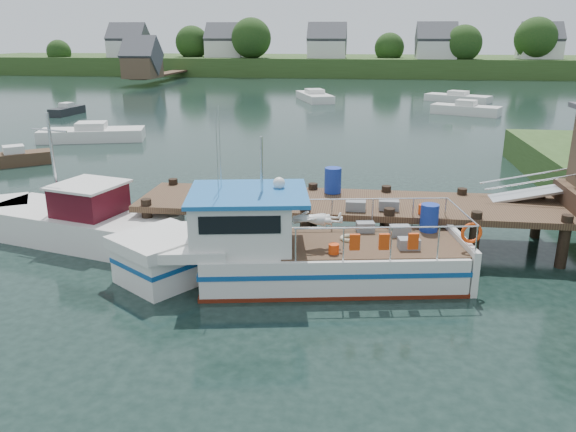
# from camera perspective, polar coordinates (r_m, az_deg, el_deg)

# --- Properties ---
(ground_plane) EXTENTS (160.00, 160.00, 0.00)m
(ground_plane) POSITION_cam_1_polar(r_m,az_deg,el_deg) (18.56, 3.67, -2.53)
(ground_plane) COLOR black
(far_shore) EXTENTS (140.00, 42.55, 9.22)m
(far_shore) POSITION_cam_1_polar(r_m,az_deg,el_deg) (99.83, 7.14, 15.30)
(far_shore) COLOR #324E20
(far_shore) RESTS_ON ground
(dock) EXTENTS (16.60, 3.00, 4.78)m
(dock) POSITION_cam_1_polar(r_m,az_deg,el_deg) (18.68, 24.20, 3.23)
(dock) COLOR #483222
(dock) RESTS_ON ground
(lobster_boat) EXTENTS (9.98, 4.27, 4.75)m
(lobster_boat) POSITION_cam_1_polar(r_m,az_deg,el_deg) (15.36, -0.07, -3.52)
(lobster_boat) COLOR silver
(lobster_boat) RESTS_ON ground
(work_boat) EXTENTS (7.90, 4.03, 4.15)m
(work_boat) POSITION_cam_1_polar(r_m,az_deg,el_deg) (19.81, -21.19, -0.40)
(work_boat) COLOR silver
(work_boat) RESTS_ON ground
(moored_rowboat) EXTENTS (3.54, 3.12, 1.03)m
(moored_rowboat) POSITION_cam_1_polar(r_m,az_deg,el_deg) (32.50, -26.00, 5.31)
(moored_rowboat) COLOR #483222
(moored_rowboat) RESTS_ON ground
(moored_far) EXTENTS (6.62, 4.99, 1.08)m
(moored_far) POSITION_cam_1_polar(r_m,az_deg,el_deg) (60.53, 16.86, 11.43)
(moored_far) COLOR silver
(moored_far) RESTS_ON ground
(moored_a) EXTENTS (6.77, 3.81, 1.18)m
(moored_a) POSITION_cam_1_polar(r_m,az_deg,el_deg) (38.36, -19.27, 7.89)
(moored_a) COLOR silver
(moored_a) RESTS_ON ground
(moored_b) EXTENTS (5.87, 4.06, 1.23)m
(moored_b) POSITION_cam_1_polar(r_m,az_deg,el_deg) (50.69, 17.60, 10.30)
(moored_b) COLOR silver
(moored_b) RESTS_ON ground
(moored_d) EXTENTS (4.57, 7.33, 1.18)m
(moored_d) POSITION_cam_1_polar(r_m,az_deg,el_deg) (59.00, 2.71, 12.05)
(moored_d) COLOR silver
(moored_d) RESTS_ON ground
(moored_e) EXTENTS (1.58, 3.76, 1.01)m
(moored_e) POSITION_cam_1_polar(r_m,az_deg,el_deg) (51.90, -21.53, 9.97)
(moored_e) COLOR black
(moored_e) RESTS_ON ground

